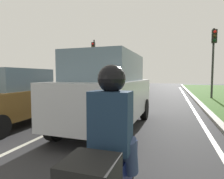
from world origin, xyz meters
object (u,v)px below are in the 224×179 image
car_hatchback_far (98,87)px  traffic_light_overhead_left (94,57)px  car_sedan_left_lane (17,97)px  car_suv_ahead (108,91)px  rider_person (112,120)px  traffic_light_near_right (214,50)px

car_hatchback_far → traffic_light_overhead_left: traffic_light_overhead_left is taller
car_sedan_left_lane → car_hatchback_far: 6.86m
car_suv_ahead → car_sedan_left_lane: bearing=-171.6°
car_sedan_left_lane → rider_person: bearing=-36.1°
car_suv_ahead → car_sedan_left_lane: 3.18m
car_hatchback_far → traffic_light_near_right: traffic_light_near_right is taller
rider_person → traffic_light_overhead_left: traffic_light_overhead_left is taller
car_hatchback_far → rider_person: (4.23, -10.15, 0.31)m
rider_person → traffic_light_overhead_left: 17.08m
car_suv_ahead → car_hatchback_far: size_ratio=1.22×
rider_person → traffic_light_overhead_left: size_ratio=0.23×
car_sedan_left_lane → traffic_light_near_right: size_ratio=0.88×
traffic_light_near_right → car_sedan_left_lane: bearing=-128.6°
car_hatchback_far → traffic_light_overhead_left: bearing=117.2°
traffic_light_near_right → traffic_light_overhead_left: traffic_light_overhead_left is taller
traffic_light_near_right → traffic_light_overhead_left: 10.41m
car_sedan_left_lane → rider_person: (4.45, -3.29, 0.27)m
car_sedan_left_lane → car_hatchback_far: car_sedan_left_lane is taller
rider_person → traffic_light_overhead_left: bearing=113.7°
rider_person → traffic_light_near_right: size_ratio=0.24×
car_suv_ahead → rider_person: car_suv_ahead is taller
car_sedan_left_lane → traffic_light_near_right: (7.68, 9.61, 2.45)m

